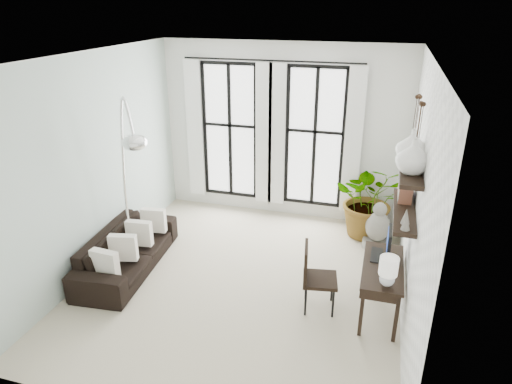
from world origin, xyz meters
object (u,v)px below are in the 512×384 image
at_px(desk, 383,270).
at_px(buddha, 378,229).
at_px(plant, 370,199).
at_px(desk_chair, 314,274).
at_px(sofa, 127,250).
at_px(arc_lamp, 128,150).

relative_size(desk, buddha, 1.47).
relative_size(plant, buddha, 1.68).
distance_m(plant, buddha, 0.56).
bearing_deg(buddha, plant, 112.77).
relative_size(desk, desk_chair, 1.28).
xyz_separation_m(sofa, arc_lamp, (0.11, 0.16, 1.56)).
bearing_deg(plant, desk_chair, -104.11).
xyz_separation_m(desk_chair, buddha, (0.76, 1.91, -0.19)).
height_order(sofa, desk, desk).
xyz_separation_m(sofa, plant, (3.48, 2.13, 0.38)).
bearing_deg(desk_chair, plant, 66.37).
xyz_separation_m(desk, arc_lamp, (-3.64, 0.25, 1.19)).
bearing_deg(plant, desk, -83.00).
xyz_separation_m(sofa, desk, (3.75, -0.09, 0.37)).
bearing_deg(desk, plant, 97.00).
bearing_deg(buddha, desk, -86.86).
height_order(desk, arc_lamp, arc_lamp).
relative_size(sofa, buddha, 2.60).
xyz_separation_m(sofa, desk_chair, (2.89, -0.19, 0.22)).
bearing_deg(desk_chair, arc_lamp, 163.28).
height_order(sofa, desk_chair, desk_chair).
height_order(desk_chair, arc_lamp, arc_lamp).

